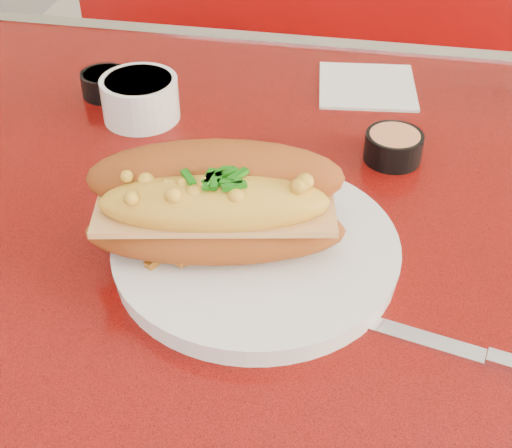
% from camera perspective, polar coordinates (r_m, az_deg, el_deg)
% --- Properties ---
extents(diner_table, '(1.23, 0.83, 0.77)m').
position_cam_1_polar(diner_table, '(0.80, 0.23, -8.30)').
color(diner_table, red).
rests_on(diner_table, ground).
extents(booth_bench_far, '(1.20, 0.51, 0.90)m').
position_cam_1_polar(booth_bench_far, '(1.63, 5.42, 4.64)').
color(booth_bench_far, maroon).
rests_on(booth_bench_far, ground).
extents(dinner_plate, '(0.29, 0.29, 0.02)m').
position_cam_1_polar(dinner_plate, '(0.64, 0.00, -2.09)').
color(dinner_plate, white).
rests_on(dinner_plate, diner_table).
extents(mac_hoagie, '(0.24, 0.15, 0.10)m').
position_cam_1_polar(mac_hoagie, '(0.61, -3.29, 1.62)').
color(mac_hoagie, '#9F4B19').
rests_on(mac_hoagie, dinner_plate).
extents(fries_pile, '(0.12, 0.12, 0.03)m').
position_cam_1_polar(fries_pile, '(0.64, -4.97, 0.69)').
color(fries_pile, orange).
rests_on(fries_pile, dinner_plate).
extents(fork, '(0.07, 0.13, 0.00)m').
position_cam_1_polar(fork, '(0.64, 4.48, -1.37)').
color(fork, silver).
rests_on(fork, dinner_plate).
extents(gravy_ramekin, '(0.10, 0.10, 0.05)m').
position_cam_1_polar(gravy_ramekin, '(0.85, -9.25, 9.96)').
color(gravy_ramekin, white).
rests_on(gravy_ramekin, diner_table).
extents(sauce_cup_left, '(0.07, 0.07, 0.03)m').
position_cam_1_polar(sauce_cup_left, '(0.91, -11.97, 11.00)').
color(sauce_cup_left, black).
rests_on(sauce_cup_left, diner_table).
extents(sauce_cup_right, '(0.08, 0.08, 0.03)m').
position_cam_1_polar(sauce_cup_right, '(0.78, 10.95, 6.18)').
color(sauce_cup_right, black).
rests_on(sauce_cup_right, diner_table).
extents(knife, '(0.20, 0.06, 0.01)m').
position_cam_1_polar(knife, '(0.59, 17.03, -9.84)').
color(knife, silver).
rests_on(knife, diner_table).
extents(paper_napkin, '(0.13, 0.13, 0.00)m').
position_cam_1_polar(paper_napkin, '(0.92, 8.88, 10.85)').
color(paper_napkin, white).
rests_on(paper_napkin, diner_table).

